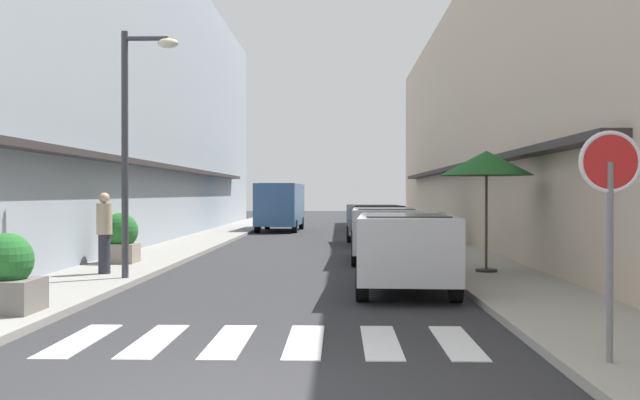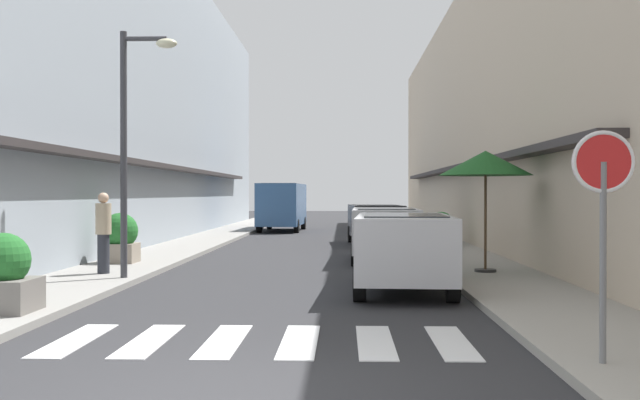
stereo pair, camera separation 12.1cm
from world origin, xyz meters
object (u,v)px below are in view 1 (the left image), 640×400
at_px(planter_far, 440,229).
at_px(pedestrian_walking_near, 104,231).
at_px(delivery_van, 280,203).
at_px(planter_corner, 6,276).
at_px(round_street_sign, 610,185).
at_px(planter_midblock, 120,238).
at_px(parked_car_far, 374,220).
at_px(parked_car_near, 406,243).
at_px(cafe_umbrella, 486,164).
at_px(street_lamp, 134,126).
at_px(parked_car_mid, 385,228).

distance_m(planter_far, pedestrian_walking_near, 12.95).
bearing_deg(delivery_van, pedestrian_walking_near, -95.92).
bearing_deg(planter_corner, pedestrian_walking_near, 92.39).
height_order(round_street_sign, planter_midblock, round_street_sign).
bearing_deg(parked_car_far, delivery_van, 112.69).
relative_size(round_street_sign, planter_corner, 2.05).
relative_size(parked_car_near, cafe_umbrella, 1.63).
height_order(street_lamp, planter_far, street_lamp).
relative_size(planter_corner, pedestrian_walking_near, 0.66).
distance_m(delivery_van, street_lamp, 22.06).
relative_size(parked_car_near, street_lamp, 0.86).
bearing_deg(parked_car_near, parked_car_far, 90.00).
bearing_deg(planter_midblock, cafe_umbrella, -12.60).
relative_size(parked_car_mid, planter_far, 3.96).
xyz_separation_m(delivery_van, pedestrian_walking_near, (-2.19, -21.15, -0.35)).
bearing_deg(planter_midblock, planter_corner, -85.43).
bearing_deg(planter_corner, round_street_sign, -22.06).
xyz_separation_m(parked_car_near, planter_far, (2.22, 11.63, -0.26)).
bearing_deg(parked_car_far, parked_car_mid, -90.00).
height_order(planter_midblock, pedestrian_walking_near, pedestrian_walking_near).
bearing_deg(planter_far, parked_car_far, 147.03).
bearing_deg(planter_midblock, pedestrian_walking_near, -80.96).
distance_m(parked_car_far, street_lamp, 13.33).
relative_size(cafe_umbrella, planter_far, 2.41).
xyz_separation_m(parked_car_mid, planter_corner, (-6.16, -9.75, -0.27)).
relative_size(cafe_umbrella, pedestrian_walking_near, 1.53).
bearing_deg(cafe_umbrella, street_lamp, -169.46).
xyz_separation_m(parked_car_near, pedestrian_walking_near, (-6.39, 1.95, 0.13)).
bearing_deg(planter_corner, street_lamp, 81.78).
bearing_deg(round_street_sign, pedestrian_walking_near, 133.09).
xyz_separation_m(cafe_umbrella, pedestrian_walking_near, (-8.40, -0.61, -1.47)).
relative_size(parked_car_far, delivery_van, 0.80).
xyz_separation_m(parked_car_mid, cafe_umbrella, (2.02, -3.80, 1.61)).
bearing_deg(pedestrian_walking_near, planter_midblock, 56.00).
relative_size(parked_car_mid, round_street_sign, 1.85).
relative_size(street_lamp, planter_midblock, 4.06).
xyz_separation_m(parked_car_mid, round_street_sign, (1.52, -12.86, 1.03)).
distance_m(delivery_van, planter_midblock, 18.76).
relative_size(parked_car_mid, planter_corner, 3.79).
xyz_separation_m(round_street_sign, planter_midblock, (-8.32, 11.03, -1.20)).
bearing_deg(delivery_van, parked_car_far, -67.31).
bearing_deg(parked_car_near, pedestrian_walking_near, 163.02).
height_order(parked_car_near, planter_far, parked_car_near).
relative_size(round_street_sign, planter_far, 2.14).
bearing_deg(pedestrian_walking_near, delivery_van, 41.04).
relative_size(parked_car_near, pedestrian_walking_near, 2.49).
distance_m(parked_car_mid, pedestrian_walking_near, 7.76).
bearing_deg(planter_midblock, planter_far, 38.23).
xyz_separation_m(delivery_van, planter_far, (6.41, -11.47, -0.74)).
distance_m(round_street_sign, cafe_umbrella, 9.09).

